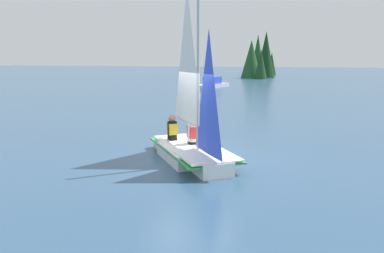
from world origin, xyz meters
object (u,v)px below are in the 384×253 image
object	(u,v)px
sailor_helm	(193,135)
motorboat_distant	(211,84)
sailboat_main	(192,137)
sailor_crew	(172,132)

from	to	relation	value
sailor_helm	motorboat_distant	bearing A→B (deg)	155.95
sailboat_main	sailor_crew	bearing A→B (deg)	-167.81
sailboat_main	motorboat_distant	world-z (taller)	sailboat_main
motorboat_distant	sailboat_main	bearing A→B (deg)	-148.26
sailboat_main	sailor_crew	distance (m)	1.16
sailor_crew	sailor_helm	bearing A→B (deg)	28.65
sailboat_main	motorboat_distant	size ratio (longest dim) A/B	0.92
sailor_helm	motorboat_distant	world-z (taller)	sailor_helm
sailor_crew	motorboat_distant	bearing A→B (deg)	154.51
sailboat_main	sailor_crew	xyz separation A→B (m)	(-0.73, -0.90, -0.06)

